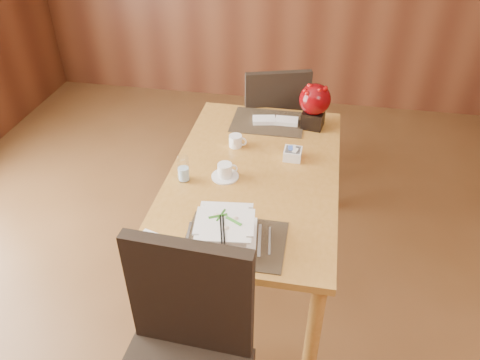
% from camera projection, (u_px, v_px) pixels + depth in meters
% --- Properties ---
extents(ground, '(6.00, 6.00, 0.00)m').
position_uv_depth(ground, '(234.00, 350.00, 2.49)').
color(ground, brown).
rests_on(ground, ground).
extents(dining_table, '(0.90, 1.50, 0.75)m').
position_uv_depth(dining_table, '(254.00, 186.00, 2.58)').
color(dining_table, '#B57C32').
rests_on(dining_table, ground).
extents(placemat_near, '(0.45, 0.33, 0.01)m').
position_uv_depth(placemat_near, '(235.00, 241.00, 2.08)').
color(placemat_near, black).
rests_on(placemat_near, dining_table).
extents(placemat_far, '(0.45, 0.33, 0.01)m').
position_uv_depth(placemat_far, '(268.00, 122.00, 2.96)').
color(placemat_far, black).
rests_on(placemat_far, dining_table).
extents(soup_setting, '(0.31, 0.31, 0.11)m').
position_uv_depth(soup_setting, '(225.00, 231.00, 2.06)').
color(soup_setting, white).
rests_on(soup_setting, dining_table).
extents(coffee_cup, '(0.15, 0.15, 0.08)m').
position_uv_depth(coffee_cup, '(225.00, 172.00, 2.46)').
color(coffee_cup, white).
rests_on(coffee_cup, dining_table).
extents(water_glass, '(0.07, 0.07, 0.14)m').
position_uv_depth(water_glass, '(183.00, 169.00, 2.42)').
color(water_glass, white).
rests_on(water_glass, dining_table).
extents(creamer_jug, '(0.11, 0.11, 0.07)m').
position_uv_depth(creamer_jug, '(235.00, 141.00, 2.71)').
color(creamer_jug, white).
rests_on(creamer_jug, dining_table).
extents(sugar_caddy, '(0.10, 0.10, 0.06)m').
position_uv_depth(sugar_caddy, '(293.00, 154.00, 2.61)').
color(sugar_caddy, white).
rests_on(sugar_caddy, dining_table).
extents(berry_decor, '(0.19, 0.19, 0.28)m').
position_uv_depth(berry_decor, '(315.00, 103.00, 2.82)').
color(berry_decor, black).
rests_on(berry_decor, dining_table).
extents(napkins_far, '(0.29, 0.13, 0.03)m').
position_uv_depth(napkins_far, '(277.00, 121.00, 2.94)').
color(napkins_far, white).
rests_on(napkins_far, dining_table).
extents(bread_plate, '(0.18, 0.18, 0.01)m').
position_uv_depth(bread_plate, '(149.00, 244.00, 2.06)').
color(bread_plate, white).
rests_on(bread_plate, dining_table).
extents(near_chair, '(0.53, 0.53, 1.09)m').
position_uv_depth(near_chair, '(182.00, 359.00, 1.77)').
color(near_chair, black).
rests_on(near_chair, ground).
extents(far_chair, '(0.57, 0.58, 0.99)m').
position_uv_depth(far_chair, '(273.00, 122.00, 3.36)').
color(far_chair, black).
rests_on(far_chair, ground).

